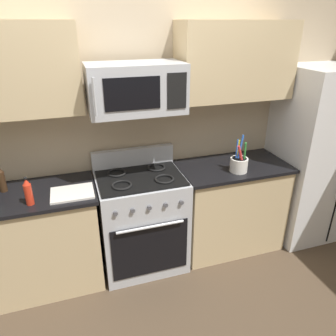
# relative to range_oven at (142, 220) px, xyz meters

# --- Properties ---
(ground_plane) EXTENTS (16.00, 16.00, 0.00)m
(ground_plane) POSITION_rel_range_oven_xyz_m (0.00, -0.63, -0.47)
(ground_plane) COLOR #473828
(wall_back) EXTENTS (8.00, 0.10, 2.60)m
(wall_back) POSITION_rel_range_oven_xyz_m (0.00, 0.36, 0.83)
(wall_back) COLOR tan
(wall_back) RESTS_ON ground
(counter_left) EXTENTS (1.13, 0.59, 0.91)m
(counter_left) POSITION_rel_range_oven_xyz_m (-0.96, -0.00, -0.02)
(counter_left) COLOR tan
(counter_left) RESTS_ON ground
(range_oven) EXTENTS (0.76, 0.63, 1.09)m
(range_oven) POSITION_rel_range_oven_xyz_m (0.00, 0.00, 0.00)
(range_oven) COLOR #B2B5BA
(range_oven) RESTS_ON ground
(counter_right) EXTENTS (1.04, 0.59, 0.91)m
(counter_right) POSITION_rel_range_oven_xyz_m (0.91, -0.00, -0.02)
(counter_right) COLOR tan
(counter_right) RESTS_ON ground
(refrigerator) EXTENTS (0.90, 0.70, 1.78)m
(refrigerator) POSITION_rel_range_oven_xyz_m (1.90, -0.02, 0.42)
(refrigerator) COLOR silver
(refrigerator) RESTS_ON ground
(microwave) EXTENTS (0.75, 0.44, 0.38)m
(microwave) POSITION_rel_range_oven_xyz_m (-0.00, 0.03, 1.21)
(microwave) COLOR #B2B5BA
(upper_cabinets_right) EXTENTS (1.03, 0.34, 0.65)m
(upper_cabinets_right) POSITION_rel_range_oven_xyz_m (0.92, 0.14, 1.36)
(upper_cabinets_right) COLOR tan
(utensil_crock) EXTENTS (0.16, 0.16, 0.34)m
(utensil_crock) POSITION_rel_range_oven_xyz_m (0.88, -0.13, 0.51)
(utensil_crock) COLOR white
(utensil_crock) RESTS_ON counter_right
(cutting_board) EXTENTS (0.33, 0.26, 0.02)m
(cutting_board) POSITION_rel_range_oven_xyz_m (-0.57, -0.11, 0.44)
(cutting_board) COLOR silver
(cutting_board) RESTS_ON counter_left
(bottle_soy) EXTENTS (0.06, 0.06, 0.23)m
(bottle_soy) POSITION_rel_range_oven_xyz_m (-1.10, 0.11, 0.54)
(bottle_soy) COLOR #382314
(bottle_soy) RESTS_ON counter_left
(bottle_hot_sauce) EXTENTS (0.06, 0.06, 0.22)m
(bottle_hot_sauce) POSITION_rel_range_oven_xyz_m (-0.88, -0.17, 0.54)
(bottle_hot_sauce) COLOR red
(bottle_hot_sauce) RESTS_ON counter_left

